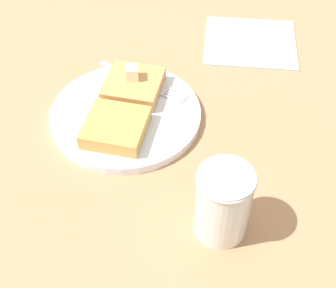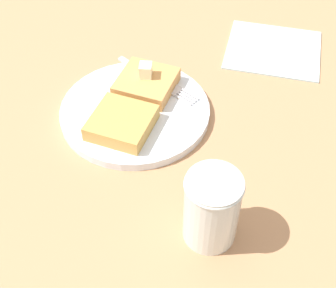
# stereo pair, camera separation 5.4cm
# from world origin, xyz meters

# --- Properties ---
(table_surface) EXTENTS (0.99, 0.99, 0.03)m
(table_surface) POSITION_xyz_m (0.00, 0.00, 0.01)
(table_surface) COLOR #B07E56
(table_surface) RESTS_ON ground
(plate) EXTENTS (0.22, 0.22, 0.01)m
(plate) POSITION_xyz_m (0.08, 0.12, 0.04)
(plate) COLOR silver
(plate) RESTS_ON table_surface
(toast_slice_left) EXTENTS (0.09, 0.09, 0.02)m
(toast_slice_left) POSITION_xyz_m (0.03, 0.11, 0.05)
(toast_slice_left) COLOR tan
(toast_slice_left) RESTS_ON plate
(toast_slice_middle) EXTENTS (0.09, 0.09, 0.02)m
(toast_slice_middle) POSITION_xyz_m (0.12, 0.13, 0.05)
(toast_slice_middle) COLOR tan
(toast_slice_middle) RESTS_ON plate
(butter_pat_primary) EXTENTS (0.03, 0.03, 0.02)m
(butter_pat_primary) POSITION_xyz_m (0.03, 0.11, 0.07)
(butter_pat_primary) COLOR #F2EEC8
(butter_pat_primary) RESTS_ON toast_slice_left
(fork) EXTENTS (0.05, 0.16, 0.00)m
(fork) POSITION_xyz_m (0.01, 0.12, 0.04)
(fork) COLOR silver
(fork) RESTS_ON plate
(syrup_jar) EXTENTS (0.07, 0.07, 0.10)m
(syrup_jar) POSITION_xyz_m (0.21, 0.30, 0.07)
(syrup_jar) COLOR #542709
(syrup_jar) RESTS_ON table_surface
(napkin) EXTENTS (0.18, 0.19, 0.00)m
(napkin) POSITION_xyz_m (-0.17, 0.24, 0.03)
(napkin) COLOR silver
(napkin) RESTS_ON table_surface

